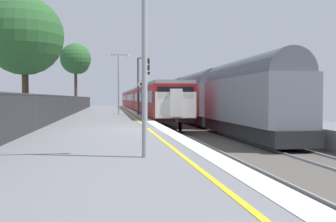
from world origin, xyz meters
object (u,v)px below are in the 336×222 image
(commuter_train_at_platform, at_px, (139,100))
(signal_gantry, at_px, (141,79))
(speed_limit_sign, at_px, (142,94))
(platform_lamp_mid, at_px, (119,78))
(background_tree_left, at_px, (24,38))
(background_tree_centre, at_px, (27,46))
(platform_lamp_near, at_px, (144,25))
(background_tree_right, at_px, (76,60))
(freight_train_adjacent_track, at_px, (185,97))

(commuter_train_at_platform, bearing_deg, signal_gantry, -94.02)
(speed_limit_sign, height_order, platform_lamp_mid, platform_lamp_mid)
(background_tree_left, relative_size, background_tree_centre, 0.99)
(platform_lamp_mid, xyz_separation_m, background_tree_centre, (-6.76, -5.96, 2.02))
(commuter_train_at_platform, relative_size, platform_lamp_mid, 11.01)
(platform_lamp_near, relative_size, platform_lamp_mid, 1.00)
(background_tree_right, bearing_deg, signal_gantry, -72.11)
(signal_gantry, bearing_deg, background_tree_right, 107.89)
(freight_train_adjacent_track, bearing_deg, signal_gantry, -124.36)
(freight_train_adjacent_track, distance_m, platform_lamp_mid, 9.82)
(commuter_train_at_platform, height_order, signal_gantry, signal_gantry)
(freight_train_adjacent_track, relative_size, speed_limit_sign, 18.20)
(freight_train_adjacent_track, relative_size, signal_gantry, 10.31)
(signal_gantry, xyz_separation_m, platform_lamp_mid, (-1.93, 1.78, 0.13))
(freight_train_adjacent_track, bearing_deg, platform_lamp_mid, -139.93)
(signal_gantry, height_order, background_tree_centre, background_tree_centre)
(background_tree_left, xyz_separation_m, background_tree_centre, (-0.77, 4.78, 0.14))
(platform_lamp_near, bearing_deg, speed_limit_sign, 85.40)
(speed_limit_sign, bearing_deg, background_tree_right, 104.27)
(signal_gantry, xyz_separation_m, background_tree_right, (-7.41, 22.96, 3.80))
(platform_lamp_mid, bearing_deg, background_tree_right, 104.51)
(signal_gantry, bearing_deg, commuter_train_at_platform, 85.98)
(freight_train_adjacent_track, relative_size, background_tree_centre, 6.72)
(freight_train_adjacent_track, relative_size, background_tree_left, 6.76)
(background_tree_left, bearing_deg, platform_lamp_near, -68.40)
(background_tree_right, bearing_deg, background_tree_centre, -92.70)
(platform_lamp_near, distance_m, background_tree_centre, 21.13)
(platform_lamp_mid, distance_m, background_tree_centre, 9.23)
(background_tree_left, bearing_deg, signal_gantry, 48.52)
(freight_train_adjacent_track, xyz_separation_m, platform_lamp_mid, (-7.41, -6.23, 1.64))
(platform_lamp_near, distance_m, background_tree_right, 47.51)
(signal_gantry, distance_m, background_tree_left, 12.13)
(speed_limit_sign, xyz_separation_m, background_tree_right, (-7.04, 27.68, 5.13))
(signal_gantry, bearing_deg, freight_train_adjacent_track, 55.64)
(background_tree_centre, bearing_deg, speed_limit_sign, -3.72)
(background_tree_centre, bearing_deg, background_tree_right, 87.30)
(commuter_train_at_platform, height_order, freight_train_adjacent_track, freight_train_adjacent_track)
(platform_lamp_near, height_order, background_tree_left, background_tree_left)
(speed_limit_sign, relative_size, platform_lamp_near, 0.52)
(signal_gantry, bearing_deg, background_tree_centre, -154.31)
(background_tree_left, xyz_separation_m, background_tree_right, (0.51, 31.92, 1.79))
(platform_lamp_mid, xyz_separation_m, background_tree_left, (-5.99, -10.74, 1.88))
(platform_lamp_near, bearing_deg, signal_gantry, 85.42)
(background_tree_left, distance_m, background_tree_centre, 4.84)
(speed_limit_sign, xyz_separation_m, background_tree_left, (-7.55, -4.24, 3.34))
(speed_limit_sign, relative_size, background_tree_centre, 0.37)
(signal_gantry, bearing_deg, platform_lamp_near, -94.58)
(background_tree_left, height_order, background_tree_centre, background_tree_centre)
(platform_lamp_near, height_order, platform_lamp_mid, platform_lamp_mid)
(freight_train_adjacent_track, relative_size, platform_lamp_mid, 9.38)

